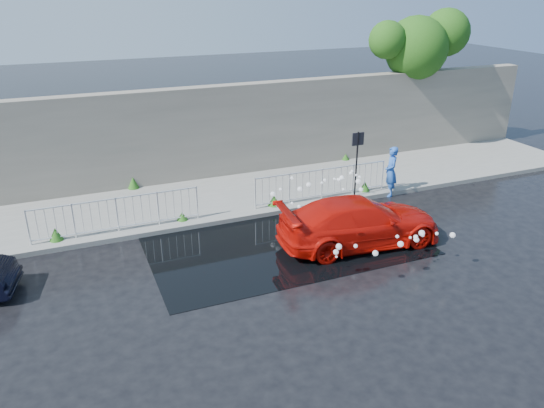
# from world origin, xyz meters

# --- Properties ---
(ground) EXTENTS (90.00, 90.00, 0.00)m
(ground) POSITION_xyz_m (0.00, 0.00, 0.00)
(ground) COLOR black
(ground) RESTS_ON ground
(pavement) EXTENTS (30.00, 4.00, 0.15)m
(pavement) POSITION_xyz_m (0.00, 5.00, 0.07)
(pavement) COLOR slate
(pavement) RESTS_ON ground
(curb) EXTENTS (30.00, 0.25, 0.16)m
(curb) POSITION_xyz_m (0.00, 3.00, 0.08)
(curb) COLOR slate
(curb) RESTS_ON ground
(retaining_wall) EXTENTS (30.00, 0.60, 3.50)m
(retaining_wall) POSITION_xyz_m (0.00, 7.20, 1.90)
(retaining_wall) COLOR #6B655A
(retaining_wall) RESTS_ON pavement
(puddle) EXTENTS (8.00, 5.00, 0.01)m
(puddle) POSITION_xyz_m (0.50, 1.00, 0.01)
(puddle) COLOR black
(puddle) RESTS_ON ground
(sign_post) EXTENTS (0.45, 0.06, 2.50)m
(sign_post) POSITION_xyz_m (4.20, 3.10, 1.72)
(sign_post) COLOR black
(sign_post) RESTS_ON ground
(tree) EXTENTS (4.83, 2.74, 6.23)m
(tree) POSITION_xyz_m (9.72, 7.42, 4.76)
(tree) COLOR #332114
(tree) RESTS_ON ground
(railing_left) EXTENTS (5.05, 0.05, 1.10)m
(railing_left) POSITION_xyz_m (-4.00, 3.35, 0.74)
(railing_left) COLOR silver
(railing_left) RESTS_ON pavement
(railing_right) EXTENTS (5.05, 0.05, 1.10)m
(railing_right) POSITION_xyz_m (3.00, 3.35, 0.74)
(railing_right) COLOR silver
(railing_right) RESTS_ON pavement
(weeds) EXTENTS (12.17, 3.93, 0.43)m
(weeds) POSITION_xyz_m (-0.49, 4.56, 0.33)
(weeds) COLOR #234E14
(weeds) RESTS_ON pavement
(water_spray) EXTENTS (3.52, 5.88, 0.91)m
(water_spray) POSITION_xyz_m (2.54, 0.95, 0.77)
(water_spray) COLOR white
(water_spray) RESTS_ON ground
(red_car) EXTENTS (5.03, 2.36, 1.42)m
(red_car) POSITION_xyz_m (2.53, 0.05, 0.71)
(red_car) COLOR #BE0F07
(red_car) RESTS_ON ground
(person) EXTENTS (0.64, 0.78, 1.83)m
(person) POSITION_xyz_m (5.61, 3.00, 0.92)
(person) COLOR blue
(person) RESTS_ON ground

